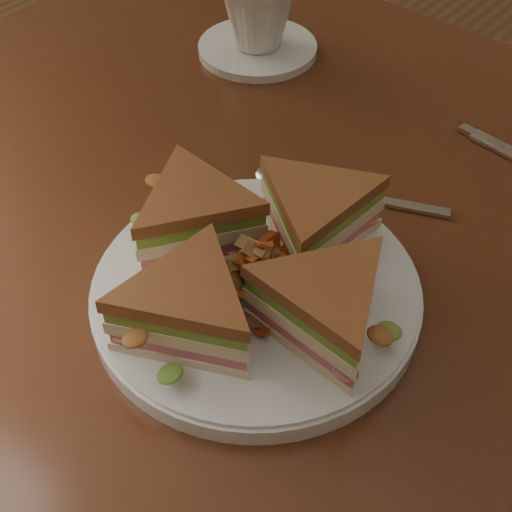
% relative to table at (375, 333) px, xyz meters
% --- Properties ---
extents(table, '(1.20, 0.80, 0.75)m').
position_rel_table_xyz_m(table, '(0.00, 0.00, 0.00)').
color(table, '#37190C').
rests_on(table, ground).
extents(plate, '(0.26, 0.26, 0.02)m').
position_rel_table_xyz_m(plate, '(-0.06, -0.11, 0.11)').
color(plate, white).
rests_on(plate, table).
extents(sandwich_wedges, '(0.27, 0.27, 0.06)m').
position_rel_table_xyz_m(sandwich_wedges, '(-0.06, -0.11, 0.14)').
color(sandwich_wedges, beige).
rests_on(sandwich_wedges, plate).
extents(crisps_mound, '(0.09, 0.09, 0.05)m').
position_rel_table_xyz_m(crisps_mound, '(-0.06, -0.11, 0.14)').
color(crisps_mound, '#B64817').
rests_on(crisps_mound, plate).
extents(spoon, '(0.17, 0.08, 0.01)m').
position_rel_table_xyz_m(spoon, '(-0.11, 0.03, 0.10)').
color(spoon, silver).
rests_on(spoon, table).
extents(saucer, '(0.14, 0.14, 0.01)m').
position_rel_table_xyz_m(saucer, '(-0.30, 0.19, 0.10)').
color(saucer, white).
rests_on(saucer, table).
extents(coffee_cup, '(0.12, 0.12, 0.08)m').
position_rel_table_xyz_m(coffee_cup, '(-0.30, 0.19, 0.15)').
color(coffee_cup, white).
rests_on(coffee_cup, saucer).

